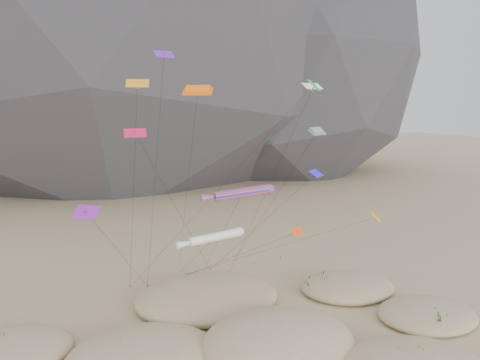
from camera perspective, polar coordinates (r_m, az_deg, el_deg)
name	(u,v)px	position (r m, az deg, el deg)	size (l,w,h in m)	color
dunes	(235,352)	(43.46, -0.59, -20.25)	(51.47, 38.39, 4.60)	#CCB789
dune_grass	(261,344)	(44.52, 2.53, -19.33)	(42.41, 28.60, 1.43)	black
kite_stakes	(207,274)	(62.59, -4.08, -11.30)	(21.99, 3.23, 0.30)	#3F2D1E
rainbow_tube_kite	(240,193)	(46.64, 0.01, -1.63)	(7.55, 15.17, 14.16)	orange
white_tube_kite	(213,238)	(45.35, -3.36, -7.02)	(6.96, 17.08, 10.12)	silver
orange_parafoil	(197,93)	(45.53, -5.21, 10.50)	(3.86, 18.55, 23.92)	orange
multi_parafoil	(316,134)	(50.89, 9.22, 5.60)	(5.03, 16.24, 19.69)	orange
delta_kites	(245,148)	(47.93, 0.62, 3.93)	(33.84, 17.30, 27.14)	#631FBA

